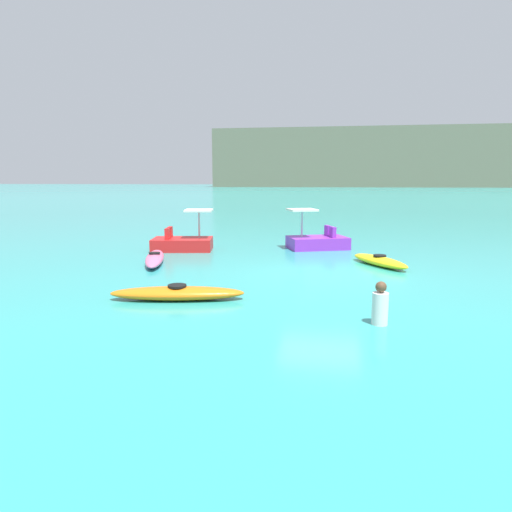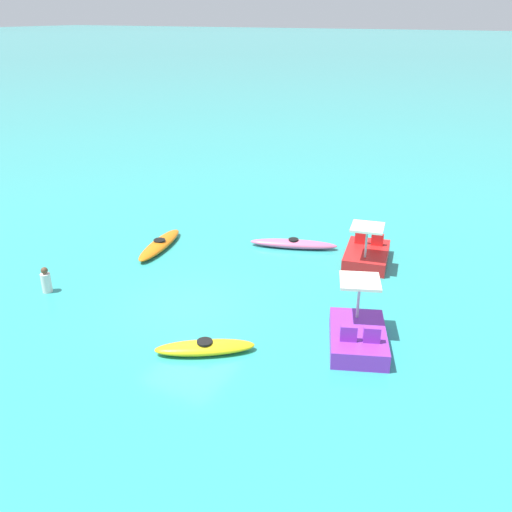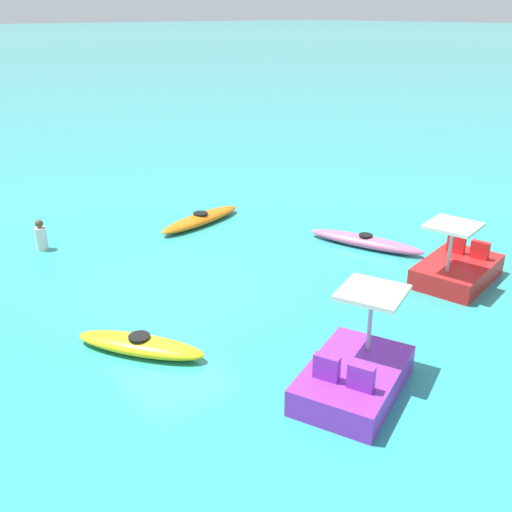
% 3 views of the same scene
% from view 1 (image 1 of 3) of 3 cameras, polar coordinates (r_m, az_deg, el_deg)
% --- Properties ---
extents(ground_plane, '(600.00, 600.00, 0.00)m').
position_cam_1_polar(ground_plane, '(13.90, 8.25, -2.37)').
color(ground_plane, teal).
extents(headland_cliff, '(155.07, 50.80, 24.22)m').
position_cam_1_polar(headland_cliff, '(214.73, 16.88, 11.62)').
color(headland_cliff, '#6B6651').
rests_on(headland_cliff, ground_plane).
extents(kayak_yellow, '(2.04, 2.62, 0.37)m').
position_cam_1_polar(kayak_yellow, '(15.76, 15.34, -0.60)').
color(kayak_yellow, yellow).
rests_on(kayak_yellow, ground_plane).
extents(kayak_pink, '(1.68, 3.39, 0.37)m').
position_cam_1_polar(kayak_pink, '(16.11, -12.68, -0.28)').
color(kayak_pink, pink).
rests_on(kayak_pink, ground_plane).
extents(kayak_orange, '(3.30, 1.32, 0.37)m').
position_cam_1_polar(kayak_orange, '(11.05, -9.92, -4.65)').
color(kayak_orange, orange).
rests_on(kayak_orange, ground_plane).
extents(pedal_boat_purple, '(2.78, 2.27, 1.68)m').
position_cam_1_polar(pedal_boat_purple, '(19.16, 7.72, 1.93)').
color(pedal_boat_purple, purple).
rests_on(pedal_boat_purple, ground_plane).
extents(pedal_boat_red, '(2.66, 1.94, 1.68)m').
position_cam_1_polar(pedal_boat_red, '(18.78, -9.22, 1.74)').
color(pedal_boat_red, red).
rests_on(pedal_boat_red, ground_plane).
extents(person_near_shore, '(0.33, 0.33, 0.88)m').
position_cam_1_polar(person_near_shore, '(9.34, 15.42, -6.07)').
color(person_near_shore, silver).
rests_on(person_near_shore, ground_plane).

